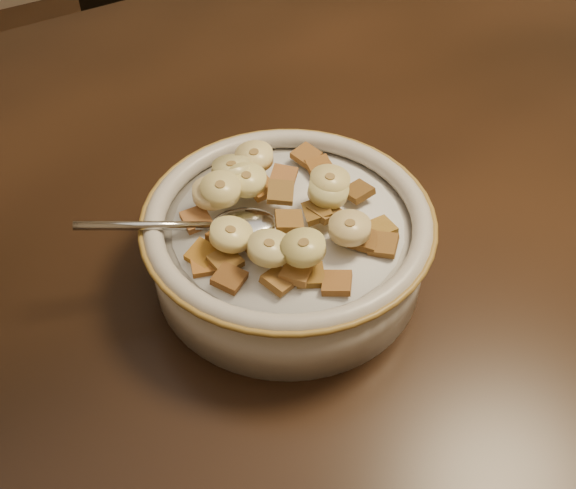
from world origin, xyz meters
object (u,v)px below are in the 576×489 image
table (381,155)px  chair (197,54)px  spoon (243,225)px  cereal_bowl (288,248)px

table → chair: bearing=78.8°
table → chair: size_ratio=1.65×
spoon → cereal_bowl: bearing=90.0°
chair → spoon: size_ratio=16.20×
table → spoon: (-0.21, -0.09, 0.08)m
cereal_bowl → table: bearing=30.4°
chair → cereal_bowl: chair is taller
chair → cereal_bowl: bearing=-86.1°
cereal_bowl → spoon: bearing=158.3°
spoon → table: bearing=135.3°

